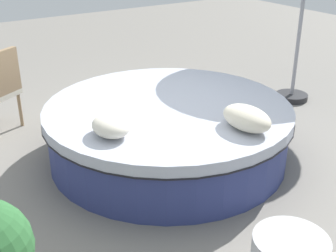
# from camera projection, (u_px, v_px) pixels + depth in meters

# --- Properties ---
(ground_plane) EXTENTS (16.00, 16.00, 0.00)m
(ground_plane) POSITION_uv_depth(u_px,v_px,m) (168.00, 156.00, 4.81)
(ground_plane) COLOR gray
(round_bed) EXTENTS (2.53, 2.53, 0.58)m
(round_bed) POSITION_uv_depth(u_px,v_px,m) (168.00, 130.00, 4.69)
(round_bed) COLOR navy
(round_bed) RESTS_ON ground_plane
(throw_pillow_0) EXTENTS (0.40, 0.31, 0.18)m
(throw_pillow_0) POSITION_uv_depth(u_px,v_px,m) (111.00, 126.00, 3.89)
(throw_pillow_0) COLOR silver
(throw_pillow_0) RESTS_ON round_bed
(throw_pillow_1) EXTENTS (0.52, 0.33, 0.21)m
(throw_pillow_1) POSITION_uv_depth(u_px,v_px,m) (247.00, 118.00, 4.01)
(throw_pillow_1) COLOR beige
(throw_pillow_1) RESTS_ON round_bed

